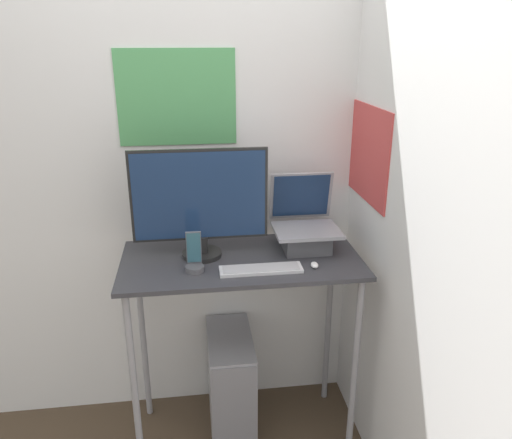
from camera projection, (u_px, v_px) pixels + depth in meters
name	position (u px, v px, depth m)	size (l,w,h in m)	color
wall_back	(233.00, 171.00, 2.44)	(6.00, 0.06, 2.60)	silver
wall_side_right	(404.00, 205.00, 1.95)	(0.06, 6.00, 2.60)	silver
desk	(242.00, 284.00, 2.27)	(1.06, 0.53, 0.99)	#333338
laptop	(305.00, 231.00, 2.30)	(0.30, 0.28, 0.34)	#4C4C51
monitor	(200.00, 204.00, 2.16)	(0.59, 0.18, 0.49)	black
keyboard	(261.00, 269.00, 2.10)	(0.35, 0.09, 0.02)	silver
mouse	(314.00, 265.00, 2.13)	(0.03, 0.05, 0.02)	white
cell_phone	(194.00, 261.00, 2.09)	(0.08, 0.08, 0.18)	#4C4C51
computer_tower	(231.00, 382.00, 2.55)	(0.22, 0.45, 0.52)	gray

